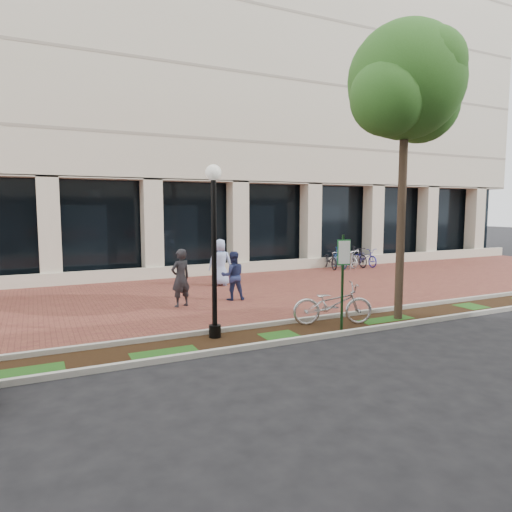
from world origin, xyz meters
name	(u,v)px	position (x,y,z in m)	size (l,w,h in m)	color
ground	(242,293)	(0.00, 0.00, 0.00)	(120.00, 120.00, 0.00)	black
brick_plaza	(242,293)	(0.00, 0.00, 0.01)	(40.00, 9.00, 0.01)	brown
planting_strip	(328,327)	(0.00, -5.25, 0.01)	(40.00, 1.50, 0.01)	black
curb_plaza_side	(311,319)	(0.00, -4.50, 0.06)	(40.00, 0.12, 0.12)	#B4B3A9
curb_street_side	(346,333)	(0.00, -6.00, 0.06)	(40.00, 0.12, 0.12)	#B4B3A9
near_office_building	(161,76)	(0.00, 10.47, 10.05)	(40.00, 12.12, 16.00)	beige
parking_sign	(343,270)	(0.17, -5.61, 1.51)	(0.34, 0.07, 2.36)	#153C19
lamppost	(214,241)	(-2.87, -4.83, 2.25)	(0.36, 0.36, 3.97)	black
street_tree	(406,90)	(2.29, -5.31, 6.05)	(3.57, 2.97, 7.74)	#473528
locked_bicycle	(333,304)	(0.29, -5.04, 0.54)	(0.72, 2.07, 1.09)	#BBBCC0
pedestrian_left	(181,278)	(-2.61, -1.27, 0.89)	(0.65, 0.42, 1.77)	#242429
pedestrian_mid	(233,276)	(-0.78, -1.02, 0.80)	(0.78, 0.61, 1.60)	navy
pedestrian_right	(220,262)	(-0.13, 1.76, 0.91)	(0.88, 0.58, 1.81)	#9BB2E8
bollard	(350,261)	(7.18, 3.19, 0.45)	(0.12, 0.12, 0.88)	#B4B4B9
bike_rack_cluster	(348,258)	(7.61, 3.91, 0.49)	(3.04, 1.89, 1.05)	black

